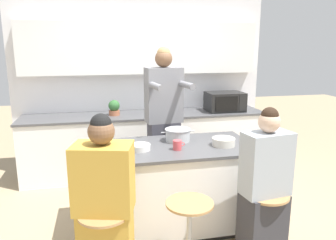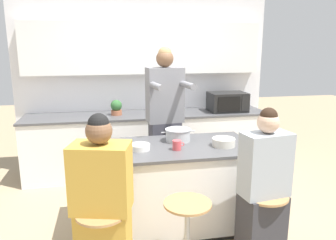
% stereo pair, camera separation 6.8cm
% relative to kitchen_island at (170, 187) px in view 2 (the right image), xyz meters
% --- Properties ---
extents(ground_plane, '(16.00, 16.00, 0.00)m').
position_rel_kitchen_island_xyz_m(ground_plane, '(0.00, 0.00, -0.45)').
color(ground_plane, tan).
extents(wall_back, '(3.79, 0.22, 2.70)m').
position_rel_kitchen_island_xyz_m(wall_back, '(0.00, 1.89, 1.10)').
color(wall_back, white).
rests_on(wall_back, ground_plane).
extents(back_counter, '(3.52, 0.68, 0.89)m').
position_rel_kitchen_island_xyz_m(back_counter, '(0.00, 1.57, 0.00)').
color(back_counter, white).
rests_on(back_counter, ground_plane).
extents(kitchen_island, '(1.70, 0.83, 0.88)m').
position_rel_kitchen_island_xyz_m(kitchen_island, '(0.00, 0.00, 0.00)').
color(kitchen_island, black).
rests_on(kitchen_island, ground_plane).
extents(bar_stool_center, '(0.39, 0.39, 0.63)m').
position_rel_kitchen_island_xyz_m(bar_stool_center, '(0.00, -0.73, -0.09)').
color(bar_stool_center, tan).
rests_on(bar_stool_center, ground_plane).
extents(bar_stool_rightmost, '(0.39, 0.39, 0.63)m').
position_rel_kitchen_island_xyz_m(bar_stool_rightmost, '(0.68, -0.71, -0.09)').
color(bar_stool_rightmost, tan).
rests_on(bar_stool_rightmost, ground_plane).
extents(person_cooking, '(0.49, 0.62, 1.85)m').
position_rel_kitchen_island_xyz_m(person_cooking, '(0.09, 0.71, 0.48)').
color(person_cooking, '#383842').
rests_on(person_cooking, ground_plane).
extents(person_wrapped_blanket, '(0.50, 0.39, 1.39)m').
position_rel_kitchen_island_xyz_m(person_wrapped_blanket, '(-0.67, -0.71, 0.21)').
color(person_wrapped_blanket, gold).
rests_on(person_wrapped_blanket, ground_plane).
extents(person_seated_near, '(0.43, 0.31, 1.38)m').
position_rel_kitchen_island_xyz_m(person_seated_near, '(0.66, -0.71, 0.18)').
color(person_seated_near, '#333338').
rests_on(person_seated_near, ground_plane).
extents(cooking_pot, '(0.36, 0.27, 0.13)m').
position_rel_kitchen_island_xyz_m(cooking_pot, '(0.12, 0.16, 0.50)').
color(cooking_pot, '#B7BABC').
rests_on(cooking_pot, kitchen_island).
extents(fruit_bowl, '(0.23, 0.23, 0.08)m').
position_rel_kitchen_island_xyz_m(fruit_bowl, '(0.53, -0.10, 0.48)').
color(fruit_bowl, silver).
rests_on(fruit_bowl, kitchen_island).
extents(mixing_bowl_steel, '(0.19, 0.19, 0.06)m').
position_rel_kitchen_island_xyz_m(mixing_bowl_steel, '(-0.30, -0.06, 0.46)').
color(mixing_bowl_steel, white).
rests_on(mixing_bowl_steel, kitchen_island).
extents(coffee_cup_near, '(0.12, 0.09, 0.08)m').
position_rel_kitchen_island_xyz_m(coffee_cup_near, '(-0.55, -0.09, 0.48)').
color(coffee_cup_near, white).
rests_on(coffee_cup_near, kitchen_island).
extents(coffee_cup_far, '(0.12, 0.08, 0.09)m').
position_rel_kitchen_island_xyz_m(coffee_cup_far, '(0.05, -0.12, 0.48)').
color(coffee_cup_far, '#DB4C51').
rests_on(coffee_cup_far, kitchen_island).
extents(banana_bunch, '(0.16, 0.11, 0.05)m').
position_rel_kitchen_island_xyz_m(banana_bunch, '(-0.69, -0.21, 0.46)').
color(banana_bunch, yellow).
rests_on(banana_bunch, kitchen_island).
extents(microwave, '(0.55, 0.40, 0.28)m').
position_rel_kitchen_island_xyz_m(microwave, '(1.20, 1.53, 0.59)').
color(microwave, black).
rests_on(microwave, back_counter).
extents(potted_plant, '(0.16, 0.16, 0.22)m').
position_rel_kitchen_island_xyz_m(potted_plant, '(-0.46, 1.57, 0.56)').
color(potted_plant, '#A86042').
rests_on(potted_plant, back_counter).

